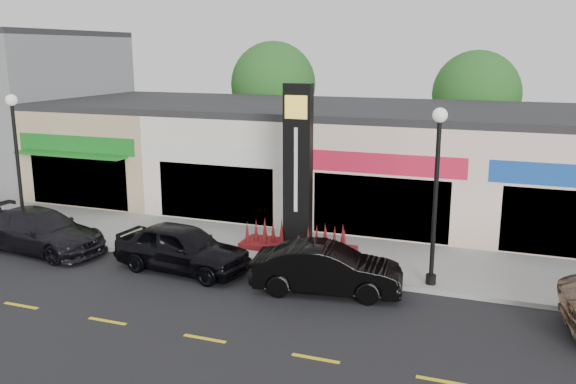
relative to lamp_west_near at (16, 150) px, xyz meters
name	(u,v)px	position (x,y,z in m)	size (l,w,h in m)	color
ground	(165,283)	(8.00, -2.50, -3.48)	(120.00, 120.00, 0.00)	black
sidewalk	(225,242)	(8.00, 1.85, -3.40)	(52.00, 4.30, 0.15)	gray
curb	(197,260)	(8.00, -0.40, -3.40)	(52.00, 0.20, 0.15)	gray
shop_beige	(139,144)	(-0.50, 8.96, -1.08)	(7.00, 10.85, 4.80)	tan
shop_cream	(261,152)	(6.50, 8.97, -1.08)	(7.00, 10.01, 4.80)	beige
shop_pink_w	(403,160)	(13.50, 8.97, -1.08)	(7.00, 10.01, 4.80)	beige
shop_pink_e	(573,171)	(20.50, 8.97, -1.08)	(7.00, 10.01, 4.80)	beige
tree_rear_west	(273,84)	(4.00, 17.00, 1.74)	(5.20, 5.20, 7.83)	#382619
tree_rear_mid	(476,95)	(16.00, 17.00, 1.41)	(4.80, 4.80, 7.29)	#382619
lamp_west_near	(16,150)	(0.00, 0.00, 0.00)	(0.44, 0.44, 5.47)	black
lamp_east_near	(436,179)	(16.00, 0.00, 0.00)	(0.44, 0.44, 5.47)	black
pylon_sign	(298,193)	(11.00, 1.70, -1.20)	(4.20, 1.30, 6.00)	#570F15
car_dark_sedan	(40,231)	(2.00, -1.29, -2.71)	(5.30, 2.16, 1.54)	black
car_black_sedan	(182,248)	(7.95, -1.29, -2.67)	(4.73, 1.90, 1.61)	black
car_black_conv	(327,269)	(13.06, -1.43, -2.73)	(4.55, 1.59, 1.50)	black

